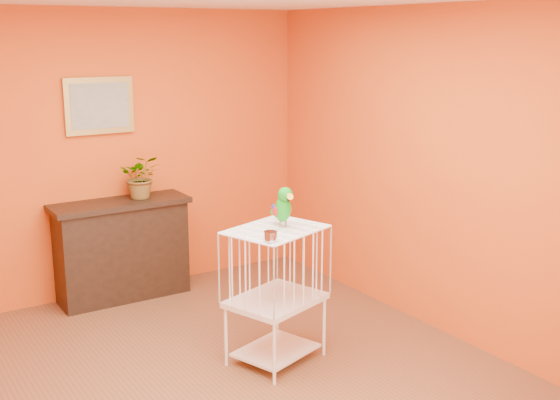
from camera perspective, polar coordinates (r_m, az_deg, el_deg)
ground at (r=4.96m, az=-4.82°, el=-15.21°), size 4.50×4.50×0.00m
room_shell at (r=4.43m, az=-5.21°, el=3.11°), size 4.50×4.50×4.50m
console_cabinet at (r=6.54m, az=-12.71°, el=-3.96°), size 1.23×0.44×0.91m
potted_plant at (r=6.46m, az=-11.16°, el=1.48°), size 0.48×0.50×0.31m
framed_picture at (r=6.44m, az=-14.47°, el=7.43°), size 0.62×0.04×0.50m
birdcage at (r=5.15m, az=-0.34°, el=-7.60°), size 0.78×0.69×1.01m
feed_cup at (r=4.68m, az=-0.78°, el=-2.95°), size 0.09×0.09×0.07m
parrot at (r=5.01m, az=0.25°, el=-0.52°), size 0.15×0.27×0.30m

